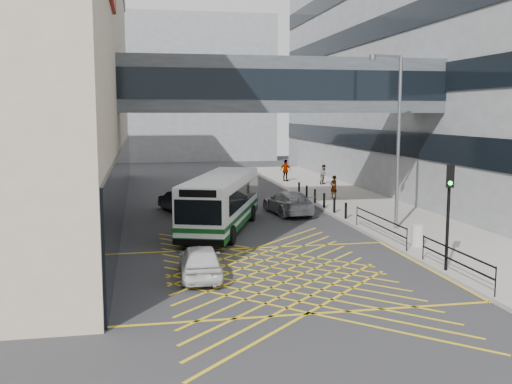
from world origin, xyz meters
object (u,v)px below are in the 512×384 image
litter_bin (418,236)px  car_white (200,261)px  bus (222,201)px  pedestrian_b (324,175)px  car_dark (180,201)px  pedestrian_a (334,187)px  traffic_light (449,202)px  car_silver (288,202)px  pedestrian_c (286,170)px  street_lamp (396,132)px

litter_bin → car_white: bearing=-164.4°
bus → pedestrian_b: 19.98m
car_dark → pedestrian_a: pedestrian_a is taller
bus → car_white: size_ratio=2.55×
bus → pedestrian_b: bus is taller
bus → traffic_light: (7.05, -10.14, 1.25)m
car_white → traffic_light: size_ratio=1.01×
car_silver → pedestrian_c: pedestrian_c is taller
street_lamp → litter_bin: 5.93m
litter_bin → pedestrian_c: pedestrian_c is taller
traffic_light → pedestrian_b: traffic_light is taller
car_white → pedestrian_c: size_ratio=2.18×
car_silver → car_white: bearing=56.7°
traffic_light → pedestrian_c: traffic_light is taller
pedestrian_c → street_lamp: bearing=132.9°
car_dark → street_lamp: bearing=123.4°
car_white → pedestrian_c: bearing=-107.7°
car_silver → pedestrian_a: (4.46, 4.94, 0.20)m
car_white → car_dark: car_dark is taller
bus → litter_bin: 9.97m
bus → traffic_light: 12.41m
car_silver → pedestrian_c: 15.95m
traffic_light → pedestrian_c: bearing=111.1°
car_silver → traffic_light: 14.58m
car_white → litter_bin: bearing=-162.4°
car_dark → car_silver: (6.31, -2.05, 0.07)m
car_silver → pedestrian_c: bearing=-109.7°
pedestrian_c → litter_bin: bearing=131.6°
bus → car_dark: 6.44m
car_silver → pedestrian_b: size_ratio=2.97×
car_silver → street_lamp: bearing=115.7°
bus → car_white: (-2.00, -8.80, -0.87)m
litter_bin → pedestrian_b: (2.84, 22.86, 0.34)m
car_dark → pedestrian_c: bearing=-144.1°
car_dark → traffic_light: bearing=100.9°
car_silver → street_lamp: street_lamp is taller
street_lamp → pedestrian_b: street_lamp is taller
litter_bin → pedestrian_c: size_ratio=0.51×
pedestrian_b → pedestrian_c: (-2.56, 2.76, 0.12)m
street_lamp → litter_bin: size_ratio=9.23×
street_lamp → pedestrian_a: bearing=72.3°
car_silver → bus: bearing=35.6°
car_white → traffic_light: bearing=173.5°
litter_bin → pedestrian_a: bearing=85.9°
traffic_light → street_lamp: 8.44m
pedestrian_c → car_dark: bearing=95.7°
bus → pedestrian_a: bus is taller
car_white → pedestrian_c: pedestrian_c is taller
car_dark → traffic_light: (8.82, -16.27, 2.09)m
pedestrian_a → car_white: bearing=37.0°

